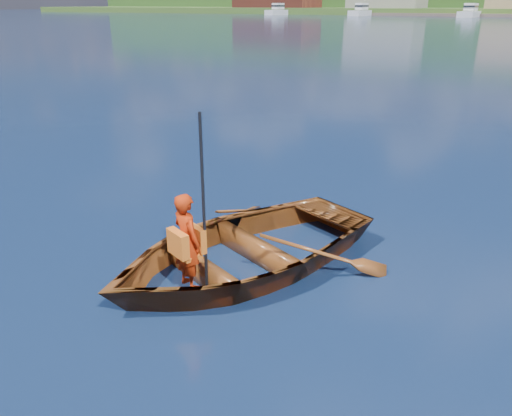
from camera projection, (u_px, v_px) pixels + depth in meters
ground at (314, 315)px, 5.59m from camera, size 600.00×600.00×0.00m
rowboat at (242, 248)px, 6.55m from camera, size 4.01×4.67×0.81m
child_paddler at (187, 241)px, 5.76m from camera, size 0.50×0.43×2.10m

